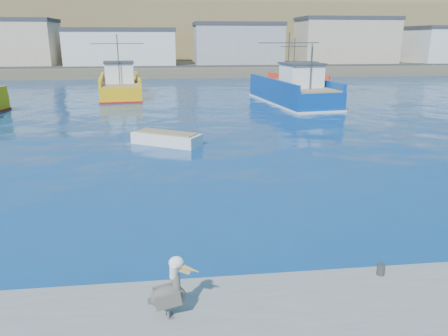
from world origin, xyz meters
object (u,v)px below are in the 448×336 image
object	(u,v)px
skiff_mid	(167,140)
trawler_yellow_b	(120,86)
trawler_blue	(293,91)
pelican	(170,292)
boat_orange	(299,80)

from	to	relation	value
skiff_mid	trawler_yellow_b	bearing A→B (deg)	102.40
trawler_blue	pelican	distance (m)	35.62
boat_orange	skiff_mid	bearing A→B (deg)	-120.20
trawler_yellow_b	pelican	xyz separation A→B (m)	(5.25, -40.87, 0.02)
trawler_yellow_b	skiff_mid	distance (m)	23.67
trawler_yellow_b	boat_orange	size ratio (longest dim) A/B	1.39
trawler_blue	skiff_mid	size ratio (longest dim) A/B	3.15
boat_orange	skiff_mid	world-z (taller)	boat_orange
skiff_mid	pelican	bearing A→B (deg)	-89.45
skiff_mid	trawler_blue	bearing A→B (deg)	52.20
trawler_yellow_b	trawler_blue	distance (m)	18.79
boat_orange	trawler_yellow_b	bearing A→B (deg)	-166.64
trawler_yellow_b	skiff_mid	world-z (taller)	trawler_yellow_b
skiff_mid	boat_orange	bearing A→B (deg)	59.80
trawler_blue	skiff_mid	xyz separation A→B (m)	(-12.21, -15.75, -0.85)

